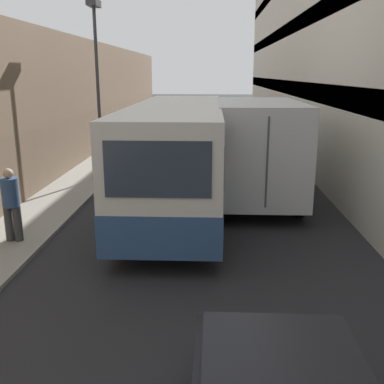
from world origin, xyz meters
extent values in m
plane|color=#232326|center=(0.00, 15.00, 0.00)|extent=(150.00, 150.00, 0.00)
cube|color=gray|center=(-4.55, 15.00, 0.05)|extent=(1.90, 60.00, 0.10)
cube|color=black|center=(-6.05, 15.00, 1.11)|extent=(1.08, 60.00, 2.22)
cube|color=#333D47|center=(4.74, 15.00, 3.29)|extent=(1.08, 60.00, 0.70)
cube|color=silver|center=(-0.65, 13.72, 1.78)|extent=(2.47, 9.92, 2.70)
cube|color=#2D4C7A|center=(-0.65, 13.72, 0.88)|extent=(2.50, 9.94, 0.90)
cube|color=#2D3847|center=(-0.65, 13.72, 2.18)|extent=(2.51, 9.13, 0.87)
cube|color=#2D3847|center=(-0.65, 8.75, 2.25)|extent=(2.03, 0.04, 1.08)
cylinder|color=black|center=(-1.74, 16.80, 0.50)|extent=(0.24, 1.00, 1.00)
cylinder|color=black|center=(0.43, 16.80, 0.50)|extent=(0.24, 1.00, 1.00)
cylinder|color=black|center=(-1.74, 10.64, 0.50)|extent=(0.24, 1.00, 1.00)
cylinder|color=black|center=(0.43, 10.64, 0.50)|extent=(0.24, 1.00, 1.00)
cube|color=silver|center=(1.76, 17.97, 1.38)|extent=(2.36, 1.99, 1.95)
cube|color=silver|center=(1.76, 14.41, 1.79)|extent=(2.46, 5.13, 2.76)
cube|color=#4C4C4C|center=(1.76, 11.84, 1.79)|extent=(0.05, 0.02, 2.35)
cylinder|color=black|center=(0.65, 17.97, 0.48)|extent=(0.22, 0.96, 0.96)
cylinder|color=black|center=(2.87, 17.97, 0.48)|extent=(0.22, 0.96, 0.96)
cylinder|color=black|center=(0.65, 13.00, 0.48)|extent=(0.22, 0.96, 0.96)
cylinder|color=black|center=(2.87, 13.00, 0.48)|extent=(0.22, 0.96, 0.96)
cube|color=silver|center=(-1.88, 25.11, 1.04)|extent=(1.85, 4.23, 1.57)
cube|color=#2D3847|center=(-1.88, 26.91, 1.31)|extent=(1.48, 0.04, 0.55)
cylinder|color=black|center=(-2.71, 26.34, 0.32)|extent=(0.16, 0.64, 0.64)
cylinder|color=black|center=(-1.05, 26.34, 0.32)|extent=(0.16, 0.64, 0.64)
cylinder|color=black|center=(-2.71, 23.88, 0.32)|extent=(0.16, 0.64, 0.64)
cylinder|color=black|center=(-1.05, 23.88, 0.32)|extent=(0.16, 0.64, 0.64)
cylinder|color=#383838|center=(-4.46, 10.52, 0.53)|extent=(0.20, 0.20, 0.86)
cylinder|color=#383838|center=(-4.24, 10.52, 0.53)|extent=(0.20, 0.20, 0.86)
cylinder|color=navy|center=(-4.35, 10.52, 1.29)|extent=(0.39, 0.39, 0.68)
sphere|color=tan|center=(-4.35, 10.52, 1.75)|extent=(0.23, 0.23, 0.23)
cylinder|color=#38383D|center=(-3.85, 17.32, 3.17)|extent=(0.12, 0.12, 6.15)
cube|color=#38383D|center=(-3.85, 17.32, 6.37)|extent=(0.36, 0.80, 0.24)
camera|label=1|loc=(0.35, 0.60, 3.99)|focal=42.00mm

